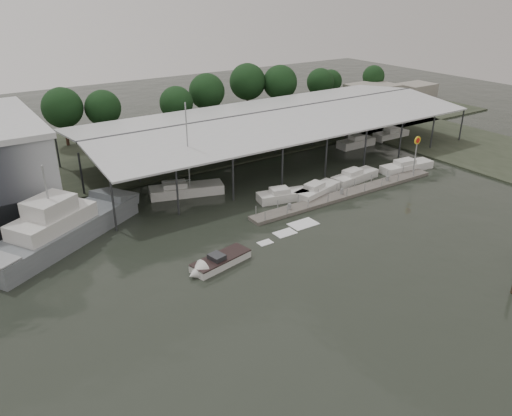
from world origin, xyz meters
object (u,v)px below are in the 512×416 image
grey_trawler (63,227)px  white_sailboat (185,190)px  speedboat_underway (216,263)px  shell_fuel_sign (416,148)px

grey_trawler → white_sailboat: white_sailboat is taller
white_sailboat → grey_trawler: bearing=-147.7°
grey_trawler → speedboat_underway: 16.48m
grey_trawler → shell_fuel_sign: bearing=-39.7°
shell_fuel_sign → grey_trawler: bearing=170.9°
shell_fuel_sign → grey_trawler: (-44.11, 7.05, -2.35)m
white_sailboat → speedboat_underway: 17.89m
shell_fuel_sign → grey_trawler: grey_trawler is taller
grey_trawler → speedboat_underway: (10.23, -12.86, -1.19)m
white_sailboat → speedboat_underway: (-5.33, -17.08, -0.25)m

